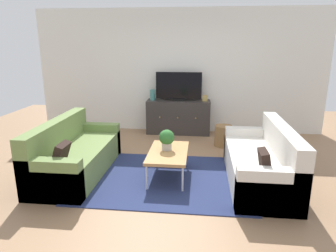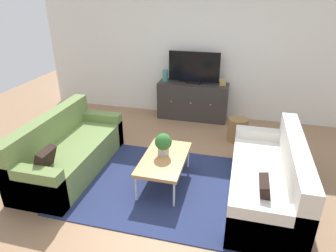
{
  "view_description": "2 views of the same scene",
  "coord_description": "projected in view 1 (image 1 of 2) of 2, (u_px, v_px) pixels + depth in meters",
  "views": [
    {
      "loc": [
        0.5,
        -4.27,
        1.96
      ],
      "look_at": [
        0.0,
        0.31,
        0.69
      ],
      "focal_mm": 32.3,
      "sensor_mm": 36.0,
      "label": 1
    },
    {
      "loc": [
        0.95,
        -3.41,
        2.49
      ],
      "look_at": [
        0.0,
        0.31,
        0.69
      ],
      "focal_mm": 32.04,
      "sensor_mm": 36.0,
      "label": 2
    }
  ],
  "objects": [
    {
      "name": "ground_plane",
      "position": [
        166.0,
        174.0,
        4.67
      ],
      "size": [
        10.0,
        10.0,
        0.0
      ],
      "primitive_type": "plane",
      "color": "#997251"
    },
    {
      "name": "wall_back",
      "position": [
        179.0,
        71.0,
        6.76
      ],
      "size": [
        6.4,
        0.12,
        2.7
      ],
      "primitive_type": "cube",
      "color": "silver",
      "rests_on": "ground_plane"
    },
    {
      "name": "area_rug",
      "position": [
        165.0,
        178.0,
        4.52
      ],
      "size": [
        2.5,
        1.9,
        0.01
      ],
      "primitive_type": "cube",
      "color": "navy",
      "rests_on": "ground_plane"
    },
    {
      "name": "couch_left_side",
      "position": [
        73.0,
        156.0,
        4.64
      ],
      "size": [
        0.82,
        1.93,
        0.84
      ],
      "color": "olive",
      "rests_on": "ground_plane"
    },
    {
      "name": "couch_right_side",
      "position": [
        264.0,
        164.0,
        4.34
      ],
      "size": [
        0.82,
        1.93,
        0.84
      ],
      "color": "silver",
      "rests_on": "ground_plane"
    },
    {
      "name": "coffee_table",
      "position": [
        168.0,
        153.0,
        4.49
      ],
      "size": [
        0.57,
        1.01,
        0.41
      ],
      "color": "#B7844C",
      "rests_on": "ground_plane"
    },
    {
      "name": "potted_plant",
      "position": [
        167.0,
        139.0,
        4.51
      ],
      "size": [
        0.23,
        0.23,
        0.31
      ],
      "color": "#B7B2A8",
      "rests_on": "coffee_table"
    },
    {
      "name": "tv_console",
      "position": [
        178.0,
        117.0,
        6.74
      ],
      "size": [
        1.39,
        0.47,
        0.74
      ],
      "color": "#332D2B",
      "rests_on": "ground_plane"
    },
    {
      "name": "flat_screen_tv",
      "position": [
        179.0,
        86.0,
        6.58
      ],
      "size": [
        1.0,
        0.16,
        0.62
      ],
      "color": "black",
      "rests_on": "tv_console"
    },
    {
      "name": "glass_vase",
      "position": [
        153.0,
        95.0,
        6.68
      ],
      "size": [
        0.11,
        0.11,
        0.24
      ],
      "primitive_type": "cylinder",
      "color": "teal",
      "rests_on": "tv_console"
    },
    {
      "name": "mantel_clock",
      "position": [
        205.0,
        98.0,
        6.57
      ],
      "size": [
        0.11,
        0.07,
        0.13
      ],
      "primitive_type": "cube",
      "color": "tan",
      "rests_on": "tv_console"
    },
    {
      "name": "wicker_basket",
      "position": [
        223.0,
        136.0,
        5.92
      ],
      "size": [
        0.34,
        0.34,
        0.41
      ],
      "primitive_type": "cylinder",
      "color": "olive",
      "rests_on": "ground_plane"
    }
  ]
}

